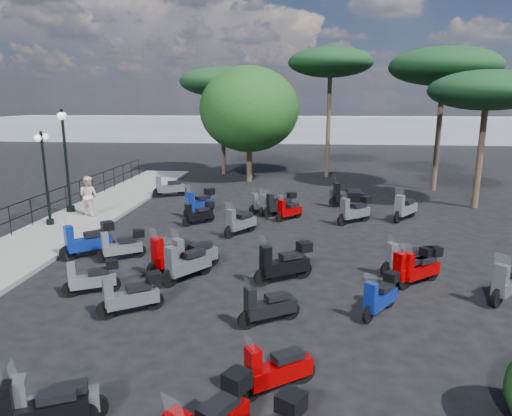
# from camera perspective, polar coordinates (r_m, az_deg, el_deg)

# --- Properties ---
(ground) EXTENTS (120.00, 120.00, 0.00)m
(ground) POSITION_cam_1_polar(r_m,az_deg,el_deg) (14.20, -5.77, -7.27)
(ground) COLOR black
(ground) RESTS_ON ground
(sidewalk) EXTENTS (3.00, 30.00, 0.15)m
(sidewalk) POSITION_cam_1_polar(r_m,az_deg,el_deg) (19.10, -23.49, -2.69)
(sidewalk) COLOR slate
(sidewalk) RESTS_ON ground
(railing) EXTENTS (0.04, 26.04, 1.10)m
(railing) POSITION_cam_1_polar(r_m,az_deg,el_deg) (19.40, -27.36, -0.34)
(railing) COLOR black
(railing) RESTS_ON sidewalk
(lamp_post_1) EXTENTS (0.44, 1.07, 3.68)m
(lamp_post_1) POSITION_cam_1_polar(r_m,az_deg,el_deg) (19.59, -24.87, 4.08)
(lamp_post_1) COLOR black
(lamp_post_1) RESTS_ON sidewalk
(lamp_post_2) EXTENTS (0.73, 1.23, 4.47)m
(lamp_post_2) POSITION_cam_1_polar(r_m,az_deg,el_deg) (21.53, -22.71, 6.22)
(lamp_post_2) COLOR black
(lamp_post_2) RESTS_ON sidewalk
(pedestrian_far) EXTENTS (0.97, 0.85, 1.71)m
(pedestrian_far) POSITION_cam_1_polar(r_m,az_deg,el_deg) (20.78, -20.21, 1.46)
(pedestrian_far) COLOR beige
(pedestrian_far) RESTS_ON sidewalk
(scooter_0) EXTENTS (1.46, 0.79, 1.23)m
(scooter_0) POSITION_cam_1_polar(r_m,az_deg,el_deg) (8.15, -25.28, -21.95)
(scooter_0) COLOR black
(scooter_0) RESTS_ON ground
(scooter_1) EXTENTS (1.41, 1.00, 1.27)m
(scooter_1) POSITION_cam_1_polar(r_m,az_deg,el_deg) (11.36, -15.35, -10.50)
(scooter_1) COLOR black
(scooter_1) RESTS_ON ground
(scooter_2) EXTENTS (1.38, 0.97, 1.23)m
(scooter_2) POSITION_cam_1_polar(r_m,az_deg,el_deg) (15.13, -16.44, -4.59)
(scooter_2) COLOR black
(scooter_2) RESTS_ON ground
(scooter_3) EXTENTS (1.46, 1.32, 1.43)m
(scooter_3) POSITION_cam_1_polar(r_m,az_deg,el_deg) (15.76, -20.21, -3.87)
(scooter_3) COLOR black
(scooter_3) RESTS_ON ground
(scooter_4) EXTENTS (1.19, 1.11, 1.18)m
(scooter_4) POSITION_cam_1_polar(r_m,az_deg,el_deg) (18.80, -7.15, -0.74)
(scooter_4) COLOR black
(scooter_4) RESTS_ON ground
(scooter_5) EXTENTS (1.69, 0.98, 1.45)m
(scooter_5) POSITION_cam_1_polar(r_m,az_deg,el_deg) (24.46, -10.83, 2.53)
(scooter_5) COLOR black
(scooter_5) RESTS_ON ground
(scooter_6) EXTENTS (1.44, 0.78, 1.21)m
(scooter_6) POSITION_cam_1_polar(r_m,az_deg,el_deg) (8.24, -23.99, -21.47)
(scooter_6) COLOR black
(scooter_6) RESTS_ON ground
(scooter_7) EXTENTS (1.37, 0.82, 1.18)m
(scooter_7) POSITION_cam_1_polar(r_m,az_deg,el_deg) (12.78, -19.82, -8.26)
(scooter_7) COLOR black
(scooter_7) RESTS_ON ground
(scooter_8) EXTENTS (1.33, 1.46, 1.48)m
(scooter_8) POSITION_cam_1_polar(r_m,az_deg,el_deg) (13.69, -10.26, -5.91)
(scooter_8) COLOR black
(scooter_8) RESTS_ON ground
(scooter_9) EXTENTS (1.17, 1.50, 1.43)m
(scooter_9) POSITION_cam_1_polar(r_m,az_deg,el_deg) (13.03, -8.70, -6.96)
(scooter_9) COLOR black
(scooter_9) RESTS_ON ground
(scooter_10) EXTENTS (1.29, 0.97, 1.21)m
(scooter_10) POSITION_cam_1_polar(r_m,az_deg,el_deg) (20.61, 0.91, 0.53)
(scooter_10) COLOR black
(scooter_10) RESTS_ON ground
(scooter_11) EXTENTS (1.14, 1.64, 1.46)m
(scooter_11) POSITION_cam_1_polar(r_m,az_deg,el_deg) (20.32, -7.07, 0.63)
(scooter_11) COLOR black
(scooter_11) RESTS_ON ground
(scooter_13) EXTENTS (1.37, 0.89, 1.22)m
(scooter_13) POSITION_cam_1_polar(r_m,az_deg,el_deg) (10.53, 1.50, -12.27)
(scooter_13) COLOR black
(scooter_13) RESTS_ON ground
(scooter_14) EXTENTS (1.27, 1.46, 1.45)m
(scooter_14) POSITION_cam_1_polar(r_m,az_deg,el_deg) (13.61, -7.88, -5.99)
(scooter_14) COLOR black
(scooter_14) RESTS_ON ground
(scooter_15) EXTENTS (1.10, 1.46, 1.37)m
(scooter_15) POSITION_cam_1_polar(r_m,az_deg,el_deg) (17.21, -2.02, -1.86)
(scooter_15) COLOR black
(scooter_15) RESTS_ON ground
(scooter_16) EXTENTS (1.10, 1.15, 1.20)m
(scooter_16) POSITION_cam_1_polar(r_m,az_deg,el_deg) (19.38, 4.12, -0.34)
(scooter_16) COLOR black
(scooter_16) RESTS_ON ground
(scooter_17) EXTENTS (1.02, 1.34, 1.26)m
(scooter_17) POSITION_cam_1_polar(r_m,az_deg,el_deg) (20.30, 1.80, 0.38)
(scooter_17) COLOR black
(scooter_17) RESTS_ON ground
(scooter_19) EXTENTS (1.34, 0.97, 1.23)m
(scooter_19) POSITION_cam_1_polar(r_m,az_deg,el_deg) (8.35, 2.48, -19.63)
(scooter_19) COLOR black
(scooter_19) RESTS_ON ground
(scooter_20) EXTENTS (1.62, 1.11, 1.44)m
(scooter_20) POSITION_cam_1_polar(r_m,az_deg,el_deg) (12.82, 3.55, -6.94)
(scooter_20) COLOR black
(scooter_20) RESTS_ON ground
(scooter_21) EXTENTS (1.51, 0.86, 1.29)m
(scooter_21) POSITION_cam_1_polar(r_m,az_deg,el_deg) (14.01, 18.05, -6.21)
(scooter_21) COLOR black
(scooter_21) RESTS_ON ground
(scooter_22) EXTENTS (1.44, 1.07, 1.31)m
(scooter_22) POSITION_cam_1_polar(r_m,az_deg,el_deg) (20.11, 3.06, 0.41)
(scooter_22) COLOR black
(scooter_22) RESTS_ON ground
(scooter_23) EXTENTS (1.87, 0.67, 1.50)m
(scooter_23) POSITION_cam_1_polar(r_m,az_deg,el_deg) (22.15, 11.36, 1.43)
(scooter_23) COLOR black
(scooter_23) RESTS_ON ground
(scooter_25) EXTENTS (1.02, 1.29, 1.20)m
(scooter_25) POSITION_cam_1_polar(r_m,az_deg,el_deg) (11.36, 15.29, -10.64)
(scooter_25) COLOR black
(scooter_25) RESTS_ON ground
(scooter_26) EXTENTS (1.31, 1.30, 1.38)m
(scooter_26) POSITION_cam_1_polar(r_m,az_deg,el_deg) (13.26, 29.01, -8.23)
(scooter_26) COLOR black
(scooter_26) RESTS_ON ground
(scooter_27) EXTENTS (1.38, 1.13, 1.30)m
(scooter_27) POSITION_cam_1_polar(r_m,az_deg,el_deg) (13.31, 18.95, -7.13)
(scooter_27) COLOR black
(scooter_27) RESTS_ON ground
(scooter_28) EXTENTS (1.50, 1.26, 1.43)m
(scooter_28) POSITION_cam_1_polar(r_m,az_deg,el_deg) (19.24, 12.25, -0.34)
(scooter_28) COLOR black
(scooter_28) RESTS_ON ground
(scooter_29) EXTENTS (1.24, 1.54, 1.48)m
(scooter_29) POSITION_cam_1_polar(r_m,az_deg,el_deg) (20.30, 18.12, -0.06)
(scooter_29) COLOR black
(scooter_29) RESTS_ON ground
(scooter_31) EXTENTS (1.38, 1.13, 1.30)m
(scooter_31) POSITION_cam_1_polar(r_m,az_deg,el_deg) (13.40, 19.82, -7.05)
(scooter_31) COLOR black
(scooter_31) RESTS_ON ground
(broadleaf_tree) EXTENTS (6.12, 6.12, 7.04)m
(broadleaf_tree) POSITION_cam_1_polar(r_m,az_deg,el_deg) (28.57, -0.86, 12.21)
(broadleaf_tree) COLOR #38281E
(broadleaf_tree) RESTS_ON ground
(pine_0) EXTENTS (5.39, 5.39, 8.27)m
(pine_0) POSITION_cam_1_polar(r_m,az_deg,el_deg) (30.55, 9.30, 17.48)
(pine_0) COLOR #38281E
(pine_0) RESTS_ON ground
(pine_1) EXTENTS (5.89, 5.89, 7.79)m
(pine_1) POSITION_cam_1_polar(r_m,az_deg,el_deg) (27.48, 22.48, 16.00)
(pine_1) COLOR #38281E
(pine_1) RESTS_ON ground
(pine_2) EXTENTS (5.67, 5.67, 7.18)m
(pine_2) POSITION_cam_1_polar(r_m,az_deg,el_deg) (31.49, -4.22, 15.43)
(pine_2) COLOR #38281E
(pine_2) RESTS_ON ground
(pine_3) EXTENTS (5.16, 5.16, 6.32)m
(pine_3) POSITION_cam_1_polar(r_m,az_deg,el_deg) (23.55, 26.95, 12.93)
(pine_3) COLOR #38281E
(pine_3) RESTS_ON ground
(distant_hills) EXTENTS (70.00, 8.00, 3.00)m
(distant_hills) POSITION_cam_1_polar(r_m,az_deg,el_deg) (58.20, 2.82, 9.84)
(distant_hills) COLOR gray
(distant_hills) RESTS_ON ground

